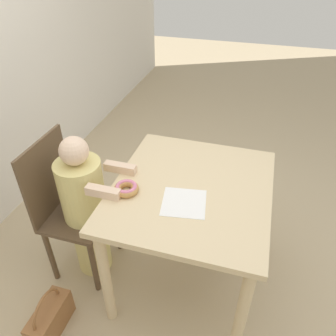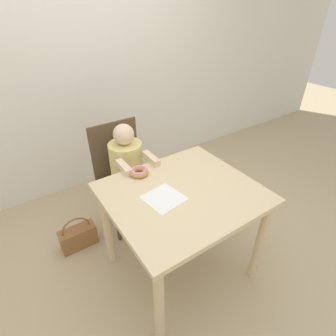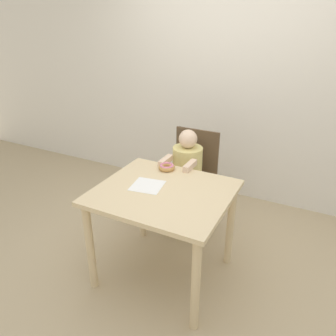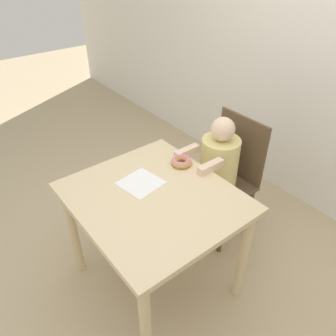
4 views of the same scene
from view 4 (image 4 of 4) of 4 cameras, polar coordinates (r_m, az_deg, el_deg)
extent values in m
plane|color=tan|center=(2.44, -2.07, -18.82)|extent=(12.00, 12.00, 0.00)
cube|color=silver|center=(2.78, 25.77, 16.72)|extent=(8.00, 0.05, 2.50)
cube|color=beige|center=(1.89, -2.55, -5.19)|extent=(0.96, 0.86, 0.03)
cylinder|color=beige|center=(2.31, -16.18, -10.68)|extent=(0.06, 0.06, 0.74)
cylinder|color=beige|center=(1.83, -3.87, -26.12)|extent=(0.06, 0.06, 0.74)
cylinder|color=beige|center=(2.56, -1.25, -3.71)|extent=(0.06, 0.06, 0.74)
cylinder|color=beige|center=(2.14, 13.01, -14.74)|extent=(0.06, 0.06, 0.74)
cube|color=brown|center=(2.49, 9.22, -2.86)|extent=(0.43, 0.37, 0.03)
cube|color=brown|center=(2.46, 12.64, 3.51)|extent=(0.43, 0.02, 0.49)
cylinder|color=brown|center=(2.65, 3.61, -6.30)|extent=(0.04, 0.04, 0.45)
cylinder|color=brown|center=(2.47, 9.27, -10.59)|extent=(0.04, 0.04, 0.45)
cylinder|color=brown|center=(2.82, 8.29, -3.69)|extent=(0.04, 0.04, 0.45)
cylinder|color=brown|center=(2.65, 13.89, -7.48)|extent=(0.04, 0.04, 0.45)
cylinder|color=#E0D17F|center=(2.61, 8.05, -7.15)|extent=(0.23, 0.23, 0.47)
cylinder|color=#E0D17F|center=(2.34, 8.90, 0.72)|extent=(0.27, 0.27, 0.39)
sphere|color=beige|center=(2.20, 9.54, 6.69)|extent=(0.16, 0.16, 0.16)
cube|color=beige|center=(2.21, 3.32, 2.87)|extent=(0.05, 0.19, 0.05)
cube|color=beige|center=(2.08, 7.43, 0.24)|extent=(0.05, 0.19, 0.05)
torus|color=tan|center=(2.12, 2.34, 1.09)|extent=(0.13, 0.13, 0.04)
torus|color=pink|center=(2.11, 2.35, 1.42)|extent=(0.12, 0.12, 0.02)
cube|color=white|center=(1.97, -4.76, -2.59)|extent=(0.26, 0.26, 0.00)
cube|color=brown|center=(2.98, 1.39, -3.93)|extent=(0.30, 0.13, 0.19)
torus|color=brown|center=(2.93, 1.42, -2.49)|extent=(0.24, 0.02, 0.24)
camera|label=1|loc=(2.62, -30.38, 29.67)|focal=35.00mm
camera|label=2|loc=(2.02, -48.51, 20.08)|focal=28.00mm
camera|label=3|loc=(1.03, -110.68, -17.48)|focal=35.00mm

